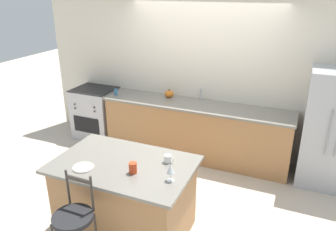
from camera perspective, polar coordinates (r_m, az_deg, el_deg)
The scene contains 14 objects.
ground_plane at distance 5.42m, azimuth 3.35°, elevation -8.65°, with size 18.00×18.00×0.00m, color beige.
wall_back at distance 5.54m, azimuth 6.24°, elevation 7.14°, with size 6.00×0.07×2.70m.
back_counter at distance 5.53m, azimuth 4.84°, elevation -2.53°, with size 3.11×0.71×0.94m.
sink_faucet at distance 5.49m, azimuth 5.71°, elevation 4.04°, with size 0.02×0.13×0.22m.
kitchen_island at distance 3.94m, azimuth -7.44°, elevation -13.86°, with size 1.56×1.02×0.91m.
refrigerator at distance 5.16m, azimuth 26.56°, elevation -2.16°, with size 0.75×0.72×1.70m.
oven_range at distance 6.36m, azimuth -12.39°, elevation 0.45°, with size 0.75×0.67×0.95m.
bar_stool_near at distance 3.48m, azimuth -15.97°, elevation -17.93°, with size 0.40×0.40×1.08m.
dinner_plate at distance 3.69m, azimuth -14.56°, elevation -8.70°, with size 0.23×0.23×0.02m.
wine_glass at distance 3.30m, azimuth 0.45°, elevation -9.31°, with size 0.08×0.08×0.19m.
coffee_mug at distance 3.66m, azimuth -0.00°, elevation -7.55°, with size 0.12×0.09×0.09m.
tumbler_cup at distance 3.48m, azimuth -6.14°, elevation -9.04°, with size 0.09×0.09×0.12m.
pumpkin_decoration at distance 5.64m, azimuth 0.20°, elevation 3.78°, with size 0.15×0.15×0.14m.
soap_bottle at distance 5.83m, azimuth -9.07°, elevation 4.13°, with size 0.06×0.06×0.14m.
Camera 1 is at (1.53, -4.41, 2.75)m, focal length 35.00 mm.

